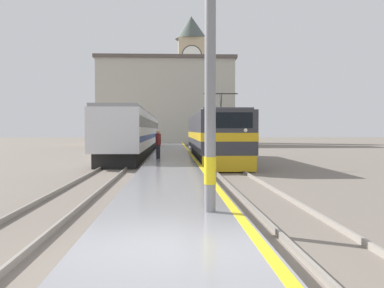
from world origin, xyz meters
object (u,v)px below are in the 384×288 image
at_px(locomotive_train, 214,136).
at_px(passenger_train, 136,132).
at_px(clock_tower, 191,75).
at_px(catenary_mast, 214,31).
at_px(person_on_platform, 158,143).

height_order(locomotive_train, passenger_train, locomotive_train).
xyz_separation_m(passenger_train, clock_tower, (6.64, 40.66, 10.18)).
height_order(catenary_mast, person_on_platform, catenary_mast).
bearing_deg(locomotive_train, passenger_train, 123.24).
bearing_deg(clock_tower, locomotive_train, -90.60).
bearing_deg(catenary_mast, person_on_platform, 95.54).
xyz_separation_m(locomotive_train, passenger_train, (-6.11, 9.32, 0.23)).
distance_m(passenger_train, catenary_mast, 30.81).
relative_size(locomotive_train, clock_tower, 0.76).
height_order(locomotive_train, catenary_mast, catenary_mast).
bearing_deg(person_on_platform, locomotive_train, 35.09).
distance_m(locomotive_train, passenger_train, 11.15).
relative_size(catenary_mast, clock_tower, 0.35).
bearing_deg(locomotive_train, catenary_mast, -95.32).
distance_m(locomotive_train, person_on_platform, 4.61).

